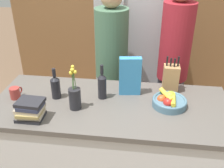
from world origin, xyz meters
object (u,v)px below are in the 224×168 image
Objects in this scene: book_stack at (30,110)px; person_at_sink at (112,62)px; cereal_box at (130,76)px; coffee_mug at (15,93)px; flower_vase at (75,97)px; fruit_bowl at (169,101)px; knife_block at (171,78)px; person_in_blue at (173,61)px; bottle_vinegar at (102,85)px; refrigerator at (129,42)px; bottle_oil at (56,86)px.

person_at_sink is (0.43, 0.98, -0.05)m from book_stack.
person_at_sink reaches higher than cereal_box.
flower_vase is at bearing -8.88° from coffee_mug.
fruit_bowl is 0.85× the size of knife_block.
knife_block is 0.17× the size of person_in_blue.
cereal_box is 0.78m from book_stack.
bottle_vinegar reaches higher than book_stack.
book_stack is at bearing -115.09° from person_at_sink.
refrigerator reaches higher than bottle_vinegar.
fruit_bowl is 0.35m from cereal_box.
coffee_mug is at bearing -172.22° from bottle_vinegar.
bottle_oil is 0.36m from bottle_vinegar.
cereal_box is at bearing -85.91° from refrigerator.
flower_vase is (-0.30, -1.37, 0.05)m from refrigerator.
fruit_bowl is 0.14× the size of person_in_blue.
knife_block reaches higher than coffee_mug.
knife_block is 0.41m from person_in_blue.
book_stack is at bearing -146.78° from cereal_box.
bottle_vinegar is at bearing -96.08° from refrigerator.
coffee_mug is at bearing 171.12° from flower_vase.
book_stack is (0.23, -0.24, 0.03)m from coffee_mug.
cereal_box reaches higher than bottle_oil.
knife_block is 1.06× the size of bottle_vinegar.
book_stack is at bearing -46.71° from coffee_mug.
coffee_mug is 0.68m from bottle_vinegar.
fruit_bowl is 1.19m from coffee_mug.
bottle_vinegar is 0.17× the size of person_at_sink.
cereal_box is at bearing -69.58° from person_at_sink.
knife_block is 2.71× the size of coffee_mug.
fruit_bowl is 0.15× the size of person_at_sink.
knife_block is at bearing 28.32° from book_stack.
cereal_box is (0.38, 0.26, 0.06)m from flower_vase.
refrigerator is at bearing 148.03° from person_in_blue.
book_stack is 0.31m from bottle_oil.
flower_vase is at bearing -113.97° from person_in_blue.
refrigerator reaches higher than knife_block.
refrigerator reaches higher than cereal_box.
flower_vase is at bearing 31.18° from book_stack.
refrigerator is at bearing 94.09° from cereal_box.
cereal_box is 0.91m from coffee_mug.
coffee_mug is 0.56× the size of book_stack.
knife_block is at bearing 27.18° from flower_vase.
bottle_oil is (-0.49, -1.25, 0.05)m from refrigerator.
person_in_blue is (0.95, 0.64, -0.02)m from bottle_oil.
cereal_box is at bearing 24.03° from bottle_vinegar.
refrigerator is 5.67× the size of flower_vase.
knife_block is (0.40, -1.01, 0.07)m from refrigerator.
refrigerator is at bearing 77.63° from flower_vase.
flower_vase is at bearing -102.44° from person_at_sink.
bottle_oil is at bearing -125.13° from person_in_blue.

